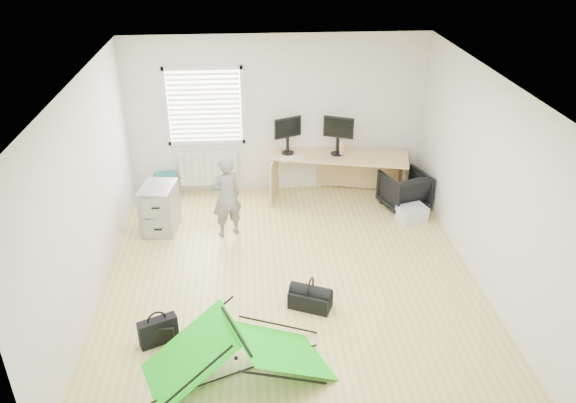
{
  "coord_description": "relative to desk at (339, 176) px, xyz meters",
  "views": [
    {
      "loc": [
        -0.51,
        -6.24,
        4.47
      ],
      "look_at": [
        0.0,
        0.4,
        0.95
      ],
      "focal_mm": 35.0,
      "sensor_mm": 36.0,
      "label": 1
    }
  ],
  "objects": [
    {
      "name": "white_box",
      "position": [
        -2.18,
        -3.62,
        -0.33
      ],
      "size": [
        0.14,
        0.14,
        0.11
      ],
      "primitive_type": "cube",
      "rotation": [
        0.0,
        0.0,
        0.43
      ],
      "color": "silver",
      "rests_on": "ground"
    },
    {
      "name": "person",
      "position": [
        -1.88,
        -1.14,
        0.26
      ],
      "size": [
        0.55,
        0.47,
        1.29
      ],
      "primitive_type": "imported",
      "rotation": [
        0.0,
        0.0,
        3.56
      ],
      "color": "slate",
      "rests_on": "ground"
    },
    {
      "name": "duffel_bag",
      "position": [
        -0.83,
        -3.0,
        -0.27
      ],
      "size": [
        0.58,
        0.45,
        0.23
      ],
      "primitive_type": "cube",
      "rotation": [
        0.0,
        0.0,
        -0.42
      ],
      "color": "black",
      "rests_on": "ground"
    },
    {
      "name": "laptop_bag",
      "position": [
        -2.63,
        -3.51,
        -0.22
      ],
      "size": [
        0.46,
        0.3,
        0.33
      ],
      "primitive_type": "cube",
      "rotation": [
        0.0,
        0.0,
        0.43
      ],
      "color": "black",
      "rests_on": "ground"
    },
    {
      "name": "back_wall",
      "position": [
        -1.02,
        0.41,
        0.97
      ],
      "size": [
        5.0,
        0.02,
        2.7
      ],
      "primitive_type": "cube",
      "color": "silver",
      "rests_on": "ground"
    },
    {
      "name": "monitor_left",
      "position": [
        -0.87,
        0.14,
        0.62
      ],
      "size": [
        0.49,
        0.3,
        0.47
      ],
      "primitive_type": "cube",
      "rotation": [
        0.0,
        0.0,
        0.42
      ],
      "color": "black",
      "rests_on": "desk"
    },
    {
      "name": "storage_crate",
      "position": [
        1.03,
        -0.95,
        -0.26
      ],
      "size": [
        0.51,
        0.42,
        0.25
      ],
      "primitive_type": "cube",
      "rotation": [
        0.0,
        0.0,
        0.3
      ],
      "color": "silver",
      "rests_on": "ground"
    },
    {
      "name": "window",
      "position": [
        -2.22,
        0.37,
        1.17
      ],
      "size": [
        1.2,
        0.06,
        1.2
      ],
      "primitive_type": "cube",
      "color": "silver",
      "rests_on": "back_wall"
    },
    {
      "name": "ground",
      "position": [
        -1.02,
        -2.34,
        -0.38
      ],
      "size": [
        5.5,
        5.5,
        0.0
      ],
      "primitive_type": "plane",
      "color": "tan",
      "rests_on": "ground"
    },
    {
      "name": "monitor_right",
      "position": [
        -0.04,
        0.03,
        0.63
      ],
      "size": [
        0.51,
        0.31,
        0.49
      ],
      "primitive_type": "cube",
      "rotation": [
        0.0,
        0.0,
        -0.42
      ],
      "color": "black",
      "rests_on": "desk"
    },
    {
      "name": "office_chair",
      "position": [
        1.01,
        -0.5,
        -0.07
      ],
      "size": [
        0.85,
        0.87,
        0.63
      ],
      "primitive_type": "imported",
      "rotation": [
        0.0,
        0.0,
        3.46
      ],
      "color": "black",
      "rests_on": "ground"
    },
    {
      "name": "thermos",
      "position": [
        0.02,
        -0.01,
        0.51
      ],
      "size": [
        0.09,
        0.09,
        0.26
      ],
      "primitive_type": "cylinder",
      "rotation": [
        0.0,
        0.0,
        0.28
      ],
      "color": "#D4768F",
      "rests_on": "desk"
    },
    {
      "name": "radiator",
      "position": [
        -2.22,
        0.33,
        0.07
      ],
      "size": [
        1.0,
        0.12,
        0.6
      ],
      "primitive_type": "cube",
      "color": "silver",
      "rests_on": "back_wall"
    },
    {
      "name": "filing_cabinet",
      "position": [
        -2.92,
        -0.92,
        -0.01
      ],
      "size": [
        0.57,
        0.7,
        0.74
      ],
      "primitive_type": "cube",
      "rotation": [
        0.0,
        0.0,
        -0.16
      ],
      "color": "#929497",
      "rests_on": "ground"
    },
    {
      "name": "kite",
      "position": [
        -1.72,
        -4.07,
        -0.09
      ],
      "size": [
        2.09,
        1.49,
        0.59
      ],
      "primitive_type": null,
      "rotation": [
        0.0,
        0.0,
        0.38
      ],
      "color": "#15E016",
      "rests_on": "ground"
    },
    {
      "name": "keyboard",
      "position": [
        -0.8,
        -0.09,
        0.39
      ],
      "size": [
        0.44,
        0.28,
        0.02
      ],
      "primitive_type": "cube",
      "rotation": [
        0.0,
        0.0,
        0.36
      ],
      "color": "beige",
      "rests_on": "desk"
    },
    {
      "name": "tote_bag",
      "position": [
        -2.98,
        0.28,
        -0.18
      ],
      "size": [
        0.37,
        0.24,
        0.41
      ],
      "primitive_type": "cube",
      "rotation": [
        0.0,
        0.0,
        0.28
      ],
      "color": "teal",
      "rests_on": "ground"
    },
    {
      "name": "desk",
      "position": [
        0.0,
        0.0,
        0.0
      ],
      "size": [
        2.36,
        1.22,
        0.77
      ],
      "primitive_type": "cube",
      "rotation": [
        0.0,
        0.0,
        -0.23
      ],
      "color": "tan",
      "rests_on": "ground"
    }
  ]
}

